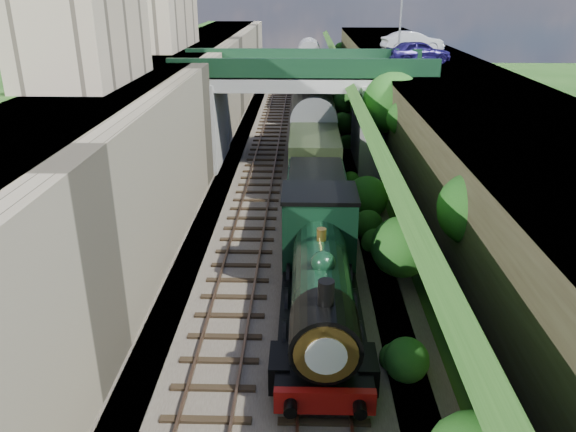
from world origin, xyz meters
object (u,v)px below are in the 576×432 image
at_px(tree, 394,105).
at_px(lamppost, 402,10).
at_px(road_bridge, 309,104).
at_px(locomotive, 321,279).
at_px(tender, 316,208).
at_px(car_silver, 412,42).
at_px(car_blue, 418,52).

bearing_deg(tree, lamppost, 80.52).
distance_m(road_bridge, lamppost, 10.67).
xyz_separation_m(locomotive, tender, (-0.00, 7.36, -0.27)).
bearing_deg(tender, lamppost, 71.27).
xyz_separation_m(tree, tender, (-4.71, -9.00, -3.03)).
bearing_deg(lamppost, road_bridge, -136.02).
xyz_separation_m(road_bridge, locomotive, (0.26, -19.66, -2.18)).
height_order(lamppost, car_silver, lamppost).
xyz_separation_m(lamppost, car_blue, (0.87, -2.78, -2.56)).
bearing_deg(tender, tree, 62.35).
relative_size(tree, car_blue, 1.49).
xyz_separation_m(tree, car_silver, (3.35, 14.01, 2.40)).
relative_size(lamppost, car_blue, 1.36).
bearing_deg(road_bridge, tree, -33.60).
xyz_separation_m(lamppost, car_silver, (1.74, 4.36, -2.52)).
xyz_separation_m(road_bridge, lamppost, (6.58, 6.35, 5.49)).
bearing_deg(road_bridge, car_silver, 52.16).
bearing_deg(tender, locomotive, -90.00).
height_order(lamppost, locomotive, lamppost).
bearing_deg(lamppost, locomotive, -103.67).
bearing_deg(tender, car_silver, 70.68).
xyz_separation_m(tree, locomotive, (-4.71, -16.36, -2.75)).
distance_m(lamppost, car_silver, 5.33).
bearing_deg(car_blue, car_silver, -21.39).
xyz_separation_m(lamppost, locomotive, (-6.32, -26.01, -7.67)).
bearing_deg(car_blue, locomotive, 148.37).
bearing_deg(locomotive, road_bridge, 90.75).
height_order(car_silver, locomotive, car_silver).
bearing_deg(tree, tender, -117.65).
relative_size(car_blue, car_silver, 0.91).
distance_m(tree, car_blue, 7.68).
height_order(road_bridge, lamppost, lamppost).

